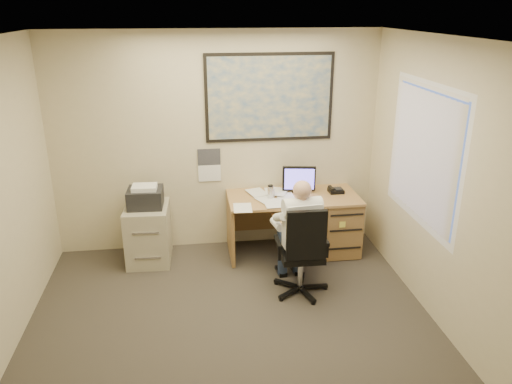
{
  "coord_description": "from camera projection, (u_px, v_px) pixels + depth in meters",
  "views": [
    {
      "loc": [
        -0.34,
        -3.7,
        2.95
      ],
      "look_at": [
        0.36,
        1.3,
        1.05
      ],
      "focal_mm": 35.0,
      "sensor_mm": 36.0,
      "label": 1
    }
  ],
  "objects": [
    {
      "name": "room_shell",
      "position": [
        234.0,
        215.0,
        4.04
      ],
      "size": [
        4.0,
        4.5,
        2.7
      ],
      "color": "#342F28",
      "rests_on": "ground"
    },
    {
      "name": "desk",
      "position": [
        319.0,
        218.0,
        6.28
      ],
      "size": [
        1.6,
        0.97,
        1.08
      ],
      "color": "#B2844C",
      "rests_on": "ground"
    },
    {
      "name": "world_map",
      "position": [
        270.0,
        98.0,
        5.99
      ],
      "size": [
        1.56,
        0.03,
        1.06
      ],
      "primitive_type": "cube",
      "color": "#1E4C93",
      "rests_on": "room_shell"
    },
    {
      "name": "wall_calendar",
      "position": [
        209.0,
        165.0,
        6.19
      ],
      "size": [
        0.28,
        0.01,
        0.42
      ],
      "primitive_type": "cube",
      "color": "white",
      "rests_on": "room_shell"
    },
    {
      "name": "window_blinds",
      "position": [
        423.0,
        155.0,
        4.96
      ],
      "size": [
        0.06,
        1.4,
        1.3
      ],
      "primitive_type": null,
      "color": "beige",
      "rests_on": "room_shell"
    },
    {
      "name": "filing_cabinet",
      "position": [
        148.0,
        229.0,
        6.01
      ],
      "size": [
        0.53,
        0.63,
        0.98
      ],
      "rotation": [
        0.0,
        0.0,
        -0.05
      ],
      "color": "#ACA48A",
      "rests_on": "ground"
    },
    {
      "name": "office_chair",
      "position": [
        302.0,
        268.0,
        5.34
      ],
      "size": [
        0.63,
        0.63,
        1.04
      ],
      "rotation": [
        0.0,
        0.0,
        -0.02
      ],
      "color": "black",
      "rests_on": "ground"
    },
    {
      "name": "person",
      "position": [
        301.0,
        237.0,
        5.29
      ],
      "size": [
        0.59,
        0.79,
        1.27
      ],
      "primitive_type": null,
      "rotation": [
        0.0,
        0.0,
        0.1
      ],
      "color": "white",
      "rests_on": "office_chair"
    }
  ]
}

